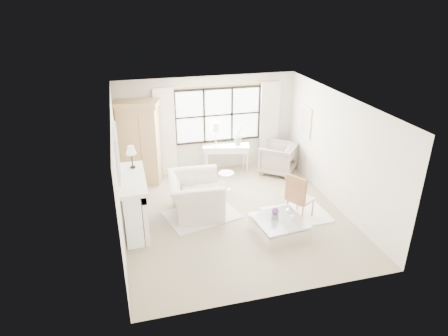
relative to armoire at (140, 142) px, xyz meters
The scene contains 32 objects.
floor 3.28m from the armoire, 51.47° to the right, with size 5.50×5.50×0.00m, color tan.
ceiling 3.45m from the armoire, 51.47° to the right, with size 5.50×5.50×0.00m, color white.
wall_back 1.96m from the armoire, 10.22° to the left, with size 5.00×5.00×0.00m, color beige.
wall_front 5.50m from the armoire, 69.62° to the right, with size 5.00×5.00×0.00m, color white.
wall_left 2.48m from the armoire, 103.68° to the right, with size 5.50×5.50×0.00m, color silver.
wall_right 5.03m from the armoire, 28.58° to the right, with size 5.50×5.50×0.00m, color silver.
window_pane 2.29m from the armoire, ahead, with size 2.40×0.02×1.50m, color white.
window_frame 2.28m from the armoire, ahead, with size 2.50×0.04×1.50m, color black, non-canonical shape.
curtain_rod 2.60m from the armoire, ahead, with size 0.04×0.04×3.30m, color gold.
curtain_left 0.76m from the armoire, 18.93° to the left, with size 0.55×0.10×2.47m, color white.
curtain_right 3.72m from the armoire, ahead, with size 0.55×0.10×2.47m, color beige.
fireplace 2.48m from the armoire, 98.49° to the right, with size 0.58×1.66×1.26m.
mirror_frame 2.57m from the armoire, 103.00° to the right, with size 0.05×1.15×0.95m, color white.
mirror_glass 2.56m from the armoire, 102.32° to the right, with size 0.02×1.00×0.80m, color silver.
art_frame 4.46m from the armoire, ahead, with size 0.04×0.62×0.82m, color white.
art_canvas 4.44m from the armoire, ahead, with size 0.01×0.52×0.72m, color beige.
mantel_lamp 2.02m from the armoire, 97.95° to the right, with size 0.22×0.22×0.51m.
armoire is the anchor object (origin of this frame).
console_table 2.48m from the armoire, ahead, with size 1.37×0.74×0.80m.
console_lamp 2.08m from the armoire, ahead, with size 0.28×0.28×0.69m.
orchid_plant 2.73m from the armoire, ahead, with size 0.29×0.23×0.53m, color #607B52.
side_table 2.49m from the armoire, 29.05° to the right, with size 0.40×0.40×0.51m.
rug_left 2.75m from the armoire, 62.05° to the right, with size 1.61×1.13×0.03m, color silver.
rug_right 4.48m from the armoire, 39.85° to the right, with size 1.42×1.06×0.03m, color white.
club_armchair 2.40m from the armoire, 62.24° to the right, with size 1.38×1.20×0.90m, color beige.
wingback_chair 3.86m from the armoire, ahead, with size 0.91×0.93×0.85m, color #A19588.
french_chair 4.47m from the armoire, 40.73° to the right, with size 0.66×0.66×1.08m.
coffee_table 4.41m from the armoire, 52.65° to the right, with size 1.11×1.11×0.38m.
planter_box 4.26m from the armoire, 53.03° to the right, with size 0.15×0.15×0.11m, color slate.
planter_flowers 4.24m from the armoire, 53.03° to the right, with size 0.15×0.15×0.15m, color #61327E.
pillar_candle 4.57m from the armoire, 51.11° to the right, with size 0.10×0.10×0.12m, color silver.
coffee_vase 4.39m from the armoire, 47.87° to the right, with size 0.14×0.14×0.15m, color silver.
Camera 1 is at (-2.29, -7.70, 4.84)m, focal length 32.00 mm.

